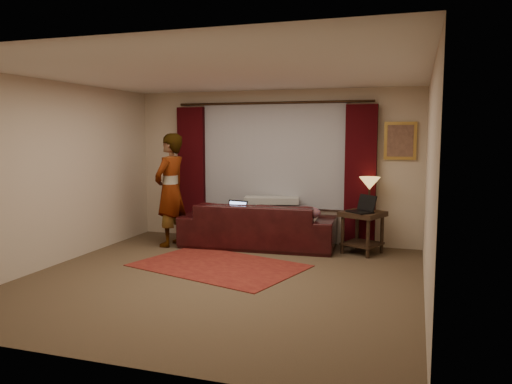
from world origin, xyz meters
TOP-DOWN VIEW (x-y plane):
  - floor at (0.00, 0.00)m, footprint 5.00×5.00m
  - ceiling at (0.00, 0.00)m, footprint 5.00×5.00m
  - wall_back at (0.00, 2.50)m, footprint 5.00×0.02m
  - wall_front at (0.00, -2.50)m, footprint 5.00×0.02m
  - wall_left at (-2.50, 0.00)m, footprint 0.02×5.00m
  - wall_right at (2.50, 0.00)m, footprint 0.02×5.00m
  - sheer_curtain at (0.00, 2.44)m, footprint 2.50×0.05m
  - drape_left at (-1.50, 2.39)m, footprint 0.50×0.14m
  - drape_right at (1.50, 2.39)m, footprint 0.50×0.14m
  - curtain_rod at (0.00, 2.39)m, footprint 0.04×0.04m
  - picture_frame at (2.10, 2.47)m, footprint 0.50×0.04m
  - sofa at (-0.10, 1.94)m, footprint 2.58×1.25m
  - throw_blanket at (0.06, 2.19)m, footprint 0.97×0.57m
  - clothing_pile at (0.71, 1.85)m, footprint 0.52×0.42m
  - laptop_sofa at (-0.45, 1.69)m, footprint 0.43×0.45m
  - area_rug at (-0.26, 0.59)m, footprint 2.59×2.08m
  - end_table at (1.59, 1.98)m, footprint 0.76×0.76m
  - tiffany_lamp at (1.67, 2.15)m, footprint 0.44×0.44m
  - laptop_table at (1.56, 1.86)m, footprint 0.54×0.55m
  - person at (-1.51, 1.56)m, footprint 0.63×0.63m

SIDE VIEW (x-z plane):
  - floor at x=0.00m, z-range -0.01..0.00m
  - area_rug at x=-0.26m, z-range 0.00..0.01m
  - end_table at x=1.59m, z-range 0.00..0.66m
  - sofa at x=-0.10m, z-range 0.00..1.02m
  - clothing_pile at x=0.71m, z-range 0.51..0.72m
  - laptop_sofa at x=-0.45m, z-range 0.51..0.77m
  - laptop_table at x=1.56m, z-range 0.66..0.93m
  - tiffany_lamp at x=1.67m, z-range 0.66..1.19m
  - person at x=-1.51m, z-range 0.00..1.87m
  - throw_blanket at x=0.06m, z-range 0.97..1.07m
  - drape_left at x=-1.50m, z-range 0.03..2.33m
  - drape_right at x=1.50m, z-range 0.03..2.33m
  - wall_back at x=0.00m, z-range 0.00..2.60m
  - wall_front at x=0.00m, z-range 0.00..2.60m
  - wall_left at x=-2.50m, z-range 0.00..2.60m
  - wall_right at x=2.50m, z-range 0.00..2.60m
  - sheer_curtain at x=0.00m, z-range 0.60..2.40m
  - picture_frame at x=2.10m, z-range 1.45..2.05m
  - curtain_rod at x=0.00m, z-range 0.68..4.08m
  - ceiling at x=0.00m, z-range 2.59..2.61m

